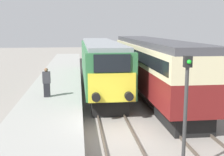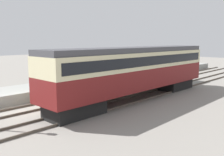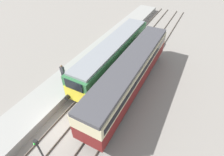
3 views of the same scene
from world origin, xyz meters
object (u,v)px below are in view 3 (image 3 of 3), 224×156
locomotive (113,54)px  passenger_carriage (131,72)px  person_on_platform (63,72)px  signal_post (42,154)px

locomotive → passenger_carriage: (3.40, -2.64, 0.29)m
passenger_carriage → person_on_platform: (-6.98, -2.53, -0.77)m
locomotive → person_on_platform: (-3.58, -5.17, -0.48)m
passenger_carriage → person_on_platform: 7.46m
locomotive → person_on_platform: size_ratio=9.03×
person_on_platform → signal_post: 9.68m
locomotive → person_on_platform: locomotive is taller
passenger_carriage → signal_post: bearing=-99.1°
passenger_carriage → signal_post: (-1.70, -10.62, -0.08)m
person_on_platform → locomotive: bearing=55.3°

